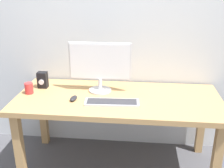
# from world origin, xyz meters

# --- Properties ---
(ground_plane) EXTENTS (6.00, 6.00, 0.00)m
(ground_plane) POSITION_xyz_m (0.00, 0.00, 0.00)
(ground_plane) COLOR #4C4C51
(desk) EXTENTS (1.79, 0.78, 0.71)m
(desk) POSITION_xyz_m (0.00, 0.00, 0.63)
(desk) COLOR tan
(desk) RESTS_ON ground_plane
(monitor) EXTENTS (0.55, 0.20, 0.45)m
(monitor) POSITION_xyz_m (-0.17, 0.13, 0.96)
(monitor) COLOR silver
(monitor) RESTS_ON desk
(keyboard_primary) EXTENTS (0.46, 0.17, 0.02)m
(keyboard_primary) POSITION_xyz_m (-0.04, -0.14, 0.72)
(keyboard_primary) COLOR silver
(keyboard_primary) RESTS_ON desk
(mouse) EXTENTS (0.06, 0.11, 0.03)m
(mouse) POSITION_xyz_m (-0.37, -0.10, 0.72)
(mouse) COLOR #232328
(mouse) RESTS_ON desk
(audio_controller) EXTENTS (0.09, 0.08, 0.15)m
(audio_controller) POSITION_xyz_m (-0.72, 0.15, 0.78)
(audio_controller) COLOR black
(audio_controller) RESTS_ON desk
(coffee_mug) EXTENTS (0.07, 0.07, 0.10)m
(coffee_mug) POSITION_xyz_m (-0.80, 0.00, 0.76)
(coffee_mug) COLOR red
(coffee_mug) RESTS_ON desk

